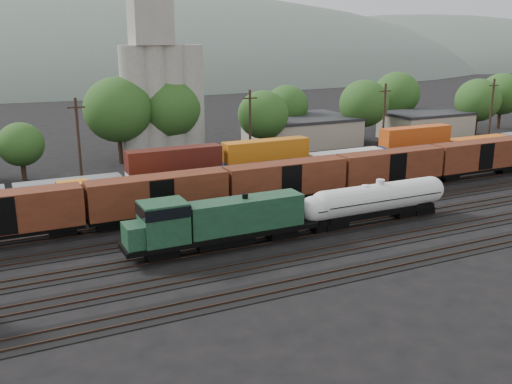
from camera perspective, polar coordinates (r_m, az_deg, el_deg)
name	(u,v)px	position (r m, az deg, el deg)	size (l,w,h in m)	color
ground	(236,228)	(59.93, -1.97, -3.59)	(600.00, 600.00, 0.00)	black
tracks	(236,227)	(59.91, -1.97, -3.55)	(180.00, 33.20, 0.20)	black
green_locomotive	(213,222)	(52.96, -4.36, -2.98)	(19.03, 3.36, 5.04)	black
tank_car_a	(365,203)	(61.20, 10.81, -1.07)	(15.47, 2.77, 4.05)	silver
tank_car_b	(379,199)	(62.26, 12.23, -0.65)	(17.00, 3.04, 4.46)	silver
orange_locomotive	(111,195)	(65.32, -14.25, -0.33)	(16.04, 2.67, 4.01)	black
boxcar_string	(341,173)	(70.94, 8.46, 1.91)	(184.40, 2.90, 4.20)	black
container_wall	(217,171)	(73.99, -3.93, 2.08)	(173.86, 2.60, 5.80)	black
grain_silo	(162,89)	(92.00, -9.42, 10.11)	(13.40, 5.00, 29.00)	#9A978D
industrial_sheds	(185,143)	(93.49, -7.08, 4.89)	(119.38, 17.26, 5.10)	#9E937F
tree_band	(150,113)	(92.23, -10.59, 7.75)	(165.15, 21.67, 14.28)	black
utility_poles	(170,137)	(78.42, -8.59, 5.51)	(122.20, 0.36, 12.00)	black
distant_hills	(78,113)	(317.84, -17.37, 7.56)	(860.00, 286.00, 130.00)	#59665B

